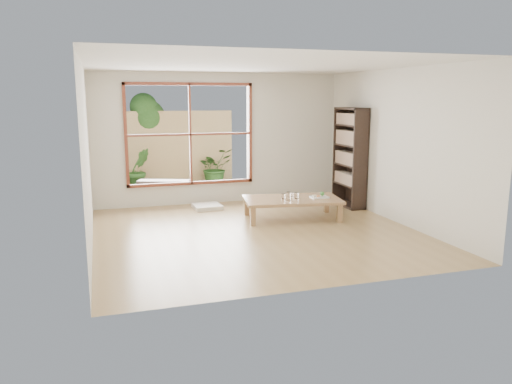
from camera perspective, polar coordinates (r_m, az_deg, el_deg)
ground at (r=7.99m, az=0.07°, el=-4.60°), size 5.00×5.00×0.00m
low_table at (r=8.82m, az=4.13°, el=-1.00°), size 1.80×1.19×0.37m
floor_cushion at (r=9.71m, az=-5.62°, el=-1.65°), size 0.54×0.54×0.08m
bookshelf at (r=9.90m, az=10.68°, el=3.89°), size 0.31×0.87×1.93m
glass_tall at (r=8.65m, az=3.77°, el=-0.46°), size 0.08×0.08×0.14m
glass_mid at (r=8.80m, az=4.64°, el=-0.41°), size 0.07×0.07×0.10m
glass_short at (r=8.95m, az=4.10°, el=-0.28°), size 0.06×0.06×0.08m
glass_small at (r=8.76m, az=3.16°, el=-0.49°), size 0.07×0.07×0.09m
food_tray at (r=8.93m, az=7.30°, el=-0.48°), size 0.31×0.23×0.10m
deck at (r=11.24m, az=-8.38°, el=-0.19°), size 2.80×2.00×0.05m
garden_bench at (r=10.84m, az=-10.49°, el=1.02°), size 1.14×0.68×0.35m
bamboo_fence at (r=12.09m, az=-9.27°, el=4.86°), size 2.80×0.06×1.80m
shrub_right at (r=11.97m, az=-4.72°, el=2.84°), size 1.02×0.96×0.89m
shrub_left at (r=11.50m, az=-13.27°, el=2.47°), size 0.65×0.59×0.97m
garden_tree at (r=12.26m, az=-12.75°, el=8.22°), size 1.04×0.85×2.22m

